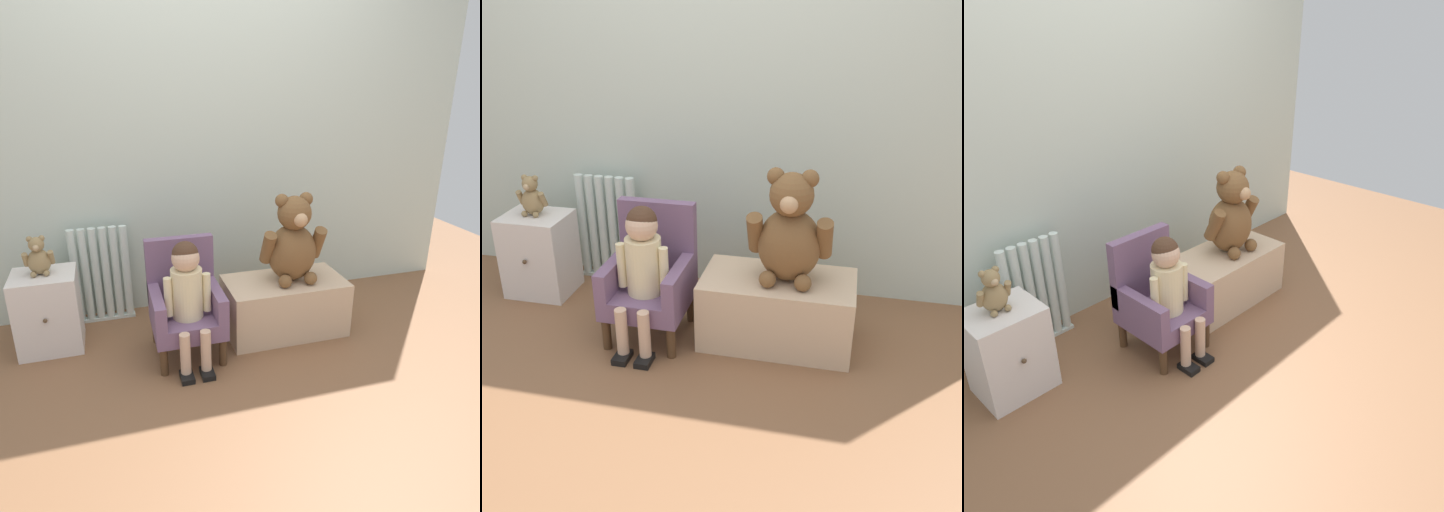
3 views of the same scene
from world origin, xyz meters
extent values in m
plane|color=brown|center=(0.00, 0.00, 0.00)|extent=(6.00, 6.00, 0.00)
cube|color=beige|center=(0.00, 1.12, 1.20)|extent=(3.80, 0.05, 2.40)
cylinder|color=silver|center=(-0.83, 0.99, 0.33)|extent=(0.05, 0.05, 0.61)
cylinder|color=silver|center=(-0.77, 0.99, 0.33)|extent=(0.05, 0.05, 0.61)
cylinder|color=silver|center=(-0.70, 0.99, 0.33)|extent=(0.05, 0.05, 0.61)
cylinder|color=silver|center=(-0.64, 0.99, 0.33)|extent=(0.05, 0.05, 0.61)
cylinder|color=silver|center=(-0.58, 0.99, 0.33)|extent=(0.05, 0.05, 0.61)
cylinder|color=silver|center=(-0.52, 0.99, 0.33)|extent=(0.05, 0.05, 0.61)
cube|color=silver|center=(-0.67, 0.99, 0.01)|extent=(0.37, 0.05, 0.02)
cube|color=silver|center=(-0.98, 0.74, 0.23)|extent=(0.35, 0.30, 0.47)
sphere|color=#4C3823|center=(-0.98, 0.58, 0.26)|extent=(0.02, 0.02, 0.02)
cube|color=slate|center=(-0.23, 0.44, 0.21)|extent=(0.39, 0.41, 0.10)
cube|color=slate|center=(-0.23, 0.62, 0.46)|extent=(0.39, 0.06, 0.39)
cube|color=slate|center=(-0.39, 0.44, 0.33)|extent=(0.06, 0.41, 0.14)
cube|color=slate|center=(-0.06, 0.44, 0.33)|extent=(0.06, 0.41, 0.14)
cylinder|color=#4C331E|center=(-0.39, 0.27, 0.08)|extent=(0.04, 0.04, 0.16)
cylinder|color=#4C331E|center=(-0.06, 0.27, 0.08)|extent=(0.04, 0.04, 0.16)
cylinder|color=#4C331E|center=(-0.39, 0.61, 0.08)|extent=(0.04, 0.04, 0.16)
cylinder|color=#4C331E|center=(-0.06, 0.61, 0.08)|extent=(0.04, 0.04, 0.16)
cylinder|color=beige|center=(-0.23, 0.40, 0.40)|extent=(0.17, 0.17, 0.28)
sphere|color=#D8AD8E|center=(-0.23, 0.40, 0.61)|extent=(0.15, 0.15, 0.15)
sphere|color=#472D1E|center=(-0.23, 0.41, 0.62)|extent=(0.14, 0.14, 0.14)
cylinder|color=#D8AD8E|center=(-0.28, 0.21, 0.15)|extent=(0.06, 0.06, 0.23)
cube|color=black|center=(-0.28, 0.19, 0.01)|extent=(0.07, 0.11, 0.03)
cylinder|color=#D8AD8E|center=(-0.17, 0.21, 0.15)|extent=(0.06, 0.06, 0.23)
cube|color=black|center=(-0.17, 0.19, 0.01)|extent=(0.07, 0.11, 0.03)
cylinder|color=beige|center=(-0.33, 0.38, 0.40)|extent=(0.04, 0.04, 0.22)
cylinder|color=beige|center=(-0.12, 0.38, 0.40)|extent=(0.04, 0.04, 0.22)
cube|color=#CEAE8C|center=(0.40, 0.53, 0.17)|extent=(0.73, 0.40, 0.34)
ellipsoid|color=brown|center=(0.44, 0.54, 0.52)|extent=(0.29, 0.25, 0.35)
sphere|color=brown|center=(0.44, 0.53, 0.76)|extent=(0.20, 0.20, 0.20)
sphere|color=tan|center=(0.44, 0.44, 0.75)|extent=(0.08, 0.08, 0.08)
sphere|color=brown|center=(0.36, 0.54, 0.84)|extent=(0.08, 0.08, 0.08)
sphere|color=brown|center=(0.51, 0.54, 0.84)|extent=(0.08, 0.08, 0.08)
cylinder|color=brown|center=(0.28, 0.53, 0.57)|extent=(0.07, 0.15, 0.21)
cylinder|color=brown|center=(0.60, 0.53, 0.57)|extent=(0.07, 0.15, 0.21)
sphere|color=brown|center=(0.36, 0.43, 0.38)|extent=(0.08, 0.08, 0.08)
sphere|color=brown|center=(0.52, 0.43, 0.38)|extent=(0.08, 0.08, 0.08)
ellipsoid|color=#8F754C|center=(-0.99, 0.75, 0.54)|extent=(0.12, 0.11, 0.14)
sphere|color=#8F754C|center=(-0.99, 0.75, 0.64)|extent=(0.08, 0.08, 0.08)
sphere|color=tan|center=(-0.99, 0.71, 0.63)|extent=(0.03, 0.03, 0.03)
sphere|color=#8F754C|center=(-1.02, 0.75, 0.67)|extent=(0.03, 0.03, 0.03)
sphere|color=#8F754C|center=(-0.96, 0.75, 0.67)|extent=(0.03, 0.03, 0.03)
cylinder|color=#8F754C|center=(-1.05, 0.75, 0.56)|extent=(0.03, 0.06, 0.09)
cylinder|color=#8F754C|center=(-0.92, 0.75, 0.56)|extent=(0.03, 0.06, 0.09)
sphere|color=#8F754C|center=(-1.02, 0.71, 0.48)|extent=(0.03, 0.03, 0.03)
sphere|color=#8F754C|center=(-0.95, 0.71, 0.48)|extent=(0.03, 0.03, 0.03)
camera|label=1|loc=(-0.59, -1.82, 1.48)|focal=32.00mm
camera|label=2|loc=(0.68, -1.87, 1.58)|focal=40.00mm
camera|label=3|loc=(-1.74, -1.31, 1.77)|focal=35.00mm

